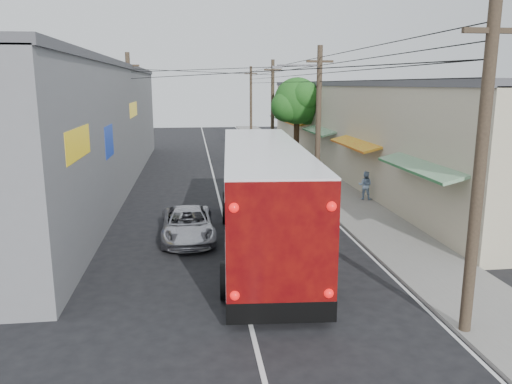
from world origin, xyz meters
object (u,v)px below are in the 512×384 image
parked_car_far (257,152)px  parked_suv (276,169)px  jeepney (188,224)px  parked_car_mid (277,160)px  pedestrian_near (329,189)px  pedestrian_far (365,185)px  coach_bus (263,195)px

parked_car_far → parked_suv: bearing=-85.5°
parked_suv → parked_car_far: (0.00, 9.35, -0.17)m
jeepney → parked_suv: size_ratio=0.72×
jeepney → parked_suv: (5.43, 11.02, 0.28)m
parked_car_far → parked_car_mid: bearing=-76.5°
parked_car_far → pedestrian_near: bearing=-79.7°
parked_suv → parked_car_far: bearing=86.4°
parked_suv → pedestrian_far: parked_suv is taller
pedestrian_near → pedestrian_far: bearing=-170.6°
parked_car_far → pedestrian_far: pedestrian_far is taller
coach_bus → parked_car_mid: (3.39, 16.47, -1.20)m
parked_car_mid → pedestrian_far: (3.00, -9.83, 0.06)m
jeepney → parked_car_far: parked_car_far is taller
coach_bus → pedestrian_far: (6.39, 6.64, -1.14)m
jeepney → parked_car_mid: parked_car_mid is taller
parked_suv → pedestrian_far: size_ratio=4.13×
pedestrian_near → coach_bus: bearing=40.2°
jeepney → pedestrian_far: size_ratio=2.97×
parked_car_far → pedestrian_far: bearing=-71.2°
pedestrian_far → parked_car_mid: bearing=-45.0°
parked_suv → pedestrian_near: size_ratio=3.75×
parked_suv → pedestrian_near: parked_suv is taller
parked_car_mid → parked_car_far: 5.13m
coach_bus → parked_car_mid: size_ratio=2.87×
parked_car_far → pedestrian_far: size_ratio=2.94×
parked_suv → parked_car_mid: bearing=75.9°
parked_car_mid → parked_car_far: (-0.80, 5.07, -0.08)m
parked_suv → parked_car_mid: (0.80, 4.28, -0.09)m
coach_bus → jeepney: (-2.84, 1.17, -1.39)m
jeepney → parked_car_far: size_ratio=1.01×
coach_bus → pedestrian_far: 9.28m
pedestrian_far → pedestrian_near: bearing=50.9°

